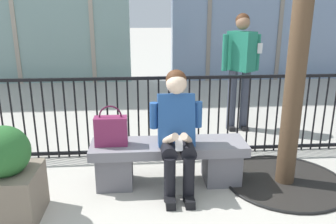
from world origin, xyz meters
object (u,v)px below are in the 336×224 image
at_px(seated_person_with_phone, 177,128).
at_px(planter, 7,177).
at_px(bystander_at_railing, 240,64).
at_px(stone_bench, 169,159).
at_px(handbag_on_bench, 111,130).

distance_m(seated_person_with_phone, planter, 1.57).
bearing_deg(bystander_at_railing, stone_bench, -125.93).
xyz_separation_m(seated_person_with_phone, bystander_at_railing, (1.11, 1.76, 0.35)).
bearing_deg(stone_bench, bystander_at_railing, 54.07).
xyz_separation_m(bystander_at_railing, planter, (-2.61, -2.17, -0.61)).
height_order(stone_bench, handbag_on_bench, handbag_on_bench).
height_order(seated_person_with_phone, handbag_on_bench, seated_person_with_phone).
bearing_deg(handbag_on_bench, seated_person_with_phone, -10.37).
relative_size(bystander_at_railing, planter, 2.01).
height_order(stone_bench, seated_person_with_phone, seated_person_with_phone).
bearing_deg(planter, seated_person_with_phone, 15.33).
distance_m(handbag_on_bench, planter, 1.02).
bearing_deg(handbag_on_bench, stone_bench, 0.99).
height_order(seated_person_with_phone, bystander_at_railing, bystander_at_railing).
distance_m(bystander_at_railing, planter, 3.45).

